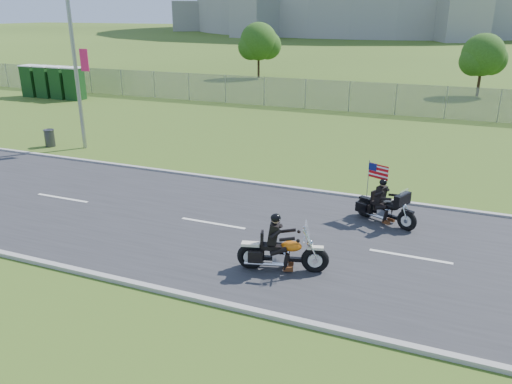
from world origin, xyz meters
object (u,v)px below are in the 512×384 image
at_px(porta_toilet_c, 45,82).
at_px(motorcycle_lead, 281,253).
at_px(streetlight, 74,27).
at_px(porta_toilet_b, 60,83).
at_px(motorcycle_follow, 386,209).
at_px(porta_toilet_a, 75,84).
at_px(porta_toilet_d, 31,81).
at_px(trash_can, 50,138).

distance_m(porta_toilet_c, motorcycle_lead, 32.01).
bearing_deg(porta_toilet_c, streetlight, -40.06).
bearing_deg(streetlight, porta_toilet_b, 136.65).
xyz_separation_m(porta_toilet_b, motorcycle_follow, (26.39, -14.91, -0.65)).
xyz_separation_m(porta_toilet_a, motorcycle_follow, (24.99, -14.91, -0.65)).
xyz_separation_m(porta_toilet_c, porta_toilet_d, (-1.40, 0.00, 0.00)).
height_order(porta_toilet_d, trash_can, porta_toilet_d).
xyz_separation_m(streetlight, motorcycle_follow, (14.98, -4.13, -5.14)).
distance_m(porta_toilet_a, motorcycle_follow, 29.11).
bearing_deg(porta_toilet_b, porta_toilet_d, 180.00).
relative_size(porta_toilet_c, motorcycle_lead, 0.99).
relative_size(porta_toilet_a, porta_toilet_c, 1.00).
bearing_deg(porta_toilet_d, porta_toilet_b, 0.00).
distance_m(porta_toilet_b, porta_toilet_d, 2.80).
relative_size(streetlight, porta_toilet_c, 4.35).
xyz_separation_m(motorcycle_follow, trash_can, (-16.76, 3.49, -0.09)).
distance_m(porta_toilet_b, motorcycle_follow, 30.32).
distance_m(porta_toilet_b, motorcycle_lead, 30.90).
bearing_deg(motorcycle_lead, porta_toilet_b, 126.86).
xyz_separation_m(porta_toilet_c, motorcycle_follow, (27.79, -14.91, -0.65)).
distance_m(porta_toilet_d, motorcycle_follow, 32.79).
relative_size(streetlight, motorcycle_follow, 4.92).
bearing_deg(streetlight, porta_toilet_d, 142.83).
distance_m(porta_toilet_c, motorcycle_follow, 31.55).
bearing_deg(porta_toilet_d, porta_toilet_c, 0.00).
bearing_deg(porta_toilet_a, trash_can, -54.22).
relative_size(porta_toilet_a, porta_toilet_b, 1.00).
bearing_deg(porta_toilet_b, motorcycle_follow, -29.47).
xyz_separation_m(porta_toilet_d, trash_can, (12.43, -11.42, -0.74)).
bearing_deg(porta_toilet_a, porta_toilet_c, 180.00).
distance_m(porta_toilet_b, porta_toilet_c, 1.40).
bearing_deg(trash_can, porta_toilet_a, 125.78).
relative_size(streetlight, porta_toilet_d, 4.35).
xyz_separation_m(streetlight, porta_toilet_a, (-10.02, 10.78, -4.49)).
relative_size(porta_toilet_c, trash_can, 2.79).
bearing_deg(motorcycle_lead, streetlight, 132.40).
height_order(streetlight, porta_toilet_b, streetlight).
xyz_separation_m(porta_toilet_b, trash_can, (9.63, -11.42, -0.74)).
height_order(porta_toilet_a, porta_toilet_c, same).
bearing_deg(motorcycle_lead, porta_toilet_a, 125.20).
xyz_separation_m(porta_toilet_a, motorcycle_lead, (22.96, -18.99, -0.64)).
height_order(porta_toilet_a, porta_toilet_b, same).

